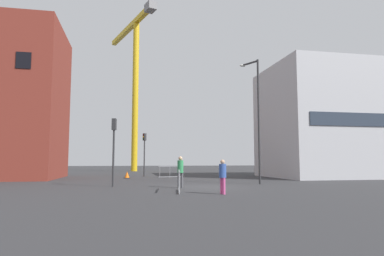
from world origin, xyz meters
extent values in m
plane|color=#333335|center=(0.00, 0.00, 0.00)|extent=(160.00, 160.00, 0.00)
cube|color=black|center=(-12.49, 7.48, 9.22)|extent=(1.10, 0.06, 1.30)
cube|color=#B7B7BC|center=(14.90, 9.37, 5.23)|extent=(12.42, 9.52, 10.46)
cube|color=#2D3847|center=(14.90, 4.57, 4.92)|extent=(10.43, 0.08, 1.10)
cylinder|color=gold|center=(-3.45, 30.51, 11.15)|extent=(0.90, 0.90, 22.30)
cube|color=gold|center=(-4.42, 33.32, 22.70)|extent=(6.21, 16.26, 0.70)
cube|color=slate|center=(-1.67, 25.38, 22.70)|extent=(1.72, 2.09, 1.10)
cylinder|color=#2D2D30|center=(4.19, 1.69, 4.26)|extent=(0.14, 0.14, 8.52)
cube|color=#2D2D30|center=(3.86, 2.31, 8.42)|extent=(0.73, 1.28, 0.10)
ellipsoid|color=silver|center=(3.54, 2.93, 8.40)|extent=(0.44, 0.24, 0.16)
cylinder|color=#2D2D30|center=(-2.87, 13.69, 1.76)|extent=(0.12, 0.12, 3.52)
cube|color=#2D2D30|center=(-2.87, 13.69, 3.87)|extent=(0.37, 0.37, 0.70)
sphere|color=#390605|center=(-3.00, 13.58, 4.09)|extent=(0.11, 0.11, 0.11)
sphere|color=#F2A514|center=(-3.00, 13.58, 3.87)|extent=(0.11, 0.11, 0.11)
sphere|color=#07330F|center=(-3.00, 13.58, 3.65)|extent=(0.11, 0.11, 0.11)
cylinder|color=#2D2D30|center=(-5.37, 1.18, 1.71)|extent=(0.12, 0.12, 3.42)
cube|color=#2D2D30|center=(-5.37, 1.18, 3.77)|extent=(0.30, 0.33, 0.70)
sphere|color=red|center=(-5.33, 1.35, 3.99)|extent=(0.11, 0.11, 0.11)
sphere|color=#3C2905|center=(-5.33, 1.35, 3.77)|extent=(0.11, 0.11, 0.11)
sphere|color=#07330F|center=(-5.33, 1.35, 3.55)|extent=(0.11, 0.11, 0.11)
cylinder|color=#D14C8C|center=(-0.11, -4.45, 0.38)|extent=(0.14, 0.14, 0.77)
cylinder|color=#D14C8C|center=(-0.17, -4.26, 0.38)|extent=(0.14, 0.14, 0.77)
cylinder|color=#33519E|center=(-0.14, -4.35, 1.09)|extent=(0.34, 0.34, 0.64)
sphere|color=tan|center=(-0.14, -4.35, 1.51)|extent=(0.21, 0.21, 0.21)
cylinder|color=#4C4C51|center=(-1.43, -0.36, 0.43)|extent=(0.14, 0.14, 0.86)
cylinder|color=#4C4C51|center=(-1.62, -0.41, 0.43)|extent=(0.14, 0.14, 0.86)
cylinder|color=#2D844C|center=(-1.52, -0.38, 1.22)|extent=(0.34, 0.34, 0.72)
sphere|color=tan|center=(-1.52, -0.38, 1.69)|extent=(0.23, 0.23, 0.23)
cube|color=#9EA0A5|center=(-1.98, -2.85, 1.05)|extent=(0.41, 2.53, 0.06)
cube|color=#9EA0A5|center=(-1.98, -2.85, 0.10)|extent=(0.41, 2.53, 0.06)
cylinder|color=#9EA0A5|center=(-2.14, -3.99, 0.53)|extent=(0.04, 0.04, 1.05)
cylinder|color=#9EA0A5|center=(-1.98, -2.85, 0.53)|extent=(0.04, 0.04, 1.05)
cylinder|color=#9EA0A5|center=(-1.82, -1.72, 0.53)|extent=(0.04, 0.04, 1.05)
cube|color=gray|center=(-0.70, 10.85, 1.05)|extent=(2.07, 0.35, 0.06)
cube|color=gray|center=(-0.70, 10.85, 0.10)|extent=(2.07, 0.35, 0.06)
cylinder|color=gray|center=(-1.63, 10.72, 0.53)|extent=(0.04, 0.04, 1.05)
cylinder|color=gray|center=(-0.70, 10.85, 0.53)|extent=(0.04, 0.04, 1.05)
cylinder|color=gray|center=(0.23, 10.99, 0.53)|extent=(0.04, 0.04, 1.05)
cube|color=black|center=(-4.51, 11.24, 0.01)|extent=(0.59, 0.59, 0.03)
cone|color=orange|center=(-4.51, 11.24, 0.30)|extent=(0.46, 0.46, 0.60)
camera|label=1|loc=(-4.61, -19.81, 1.58)|focal=31.65mm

